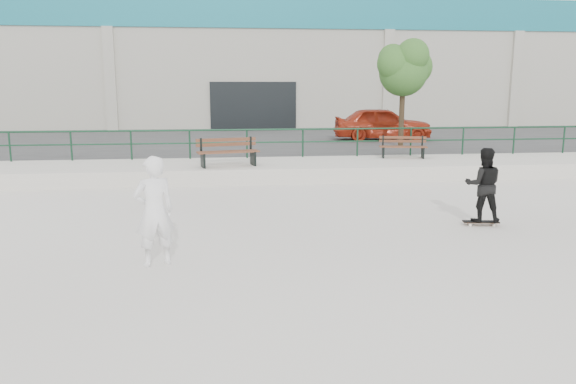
{
  "coord_description": "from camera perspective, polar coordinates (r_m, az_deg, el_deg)",
  "views": [
    {
      "loc": [
        -1.9,
        -9.04,
        3.11
      ],
      "look_at": [
        -0.58,
        2.0,
        0.95
      ],
      "focal_mm": 35.0,
      "sensor_mm": 36.0,
      "label": 1
    }
  ],
  "objects": [
    {
      "name": "skateboard",
      "position": [
        13.21,
        19.01,
        -2.91
      ],
      "size": [
        0.8,
        0.31,
        0.09
      ],
      "rotation": [
        0.0,
        0.0,
        -0.15
      ],
      "color": "black",
      "rests_on": "ground"
    },
    {
      "name": "commercial_building",
      "position": [
        41.11,
        -4.25,
        13.0
      ],
      "size": [
        44.2,
        16.33,
        8.0
      ],
      "color": "#B4B0A1",
      "rests_on": "ground"
    },
    {
      "name": "seated_skater",
      "position": [
        9.85,
        -13.43,
        -1.93
      ],
      "size": [
        0.82,
        0.68,
        1.92
      ],
      "primitive_type": "imported",
      "rotation": [
        0.0,
        0.0,
        3.52
      ],
      "color": "white",
      "rests_on": "ground"
    },
    {
      "name": "red_car",
      "position": [
        26.71,
        9.57,
        6.88
      ],
      "size": [
        4.65,
        2.22,
        1.53
      ],
      "primitive_type": "imported",
      "rotation": [
        0.0,
        0.0,
        1.48
      ],
      "color": "#AD2C15",
      "rests_on": "parking_strip"
    },
    {
      "name": "standing_skater",
      "position": [
        13.04,
        19.24,
        0.69
      ],
      "size": [
        0.94,
        0.82,
        1.64
      ],
      "primitive_type": "imported",
      "rotation": [
        0.0,
        0.0,
        2.86
      ],
      "color": "black",
      "rests_on": "skateboard"
    },
    {
      "name": "bench_left",
      "position": [
        18.05,
        -6.14,
        4.05
      ],
      "size": [
        2.03,
        0.96,
        0.9
      ],
      "rotation": [
        0.0,
        0.0,
        0.21
      ],
      "color": "#58301E",
      "rests_on": "ledge"
    },
    {
      "name": "bench_right",
      "position": [
        20.41,
        11.6,
        4.49
      ],
      "size": [
        1.73,
        0.82,
        0.77
      ],
      "rotation": [
        0.0,
        0.0,
        -0.21
      ],
      "color": "#58301E",
      "rests_on": "ledge"
    },
    {
      "name": "ground",
      "position": [
        9.75,
        4.85,
        -7.64
      ],
      "size": [
        120.0,
        120.0,
        0.0
      ],
      "primitive_type": "plane",
      "color": "#B9B2A9",
      "rests_on": "ground"
    },
    {
      "name": "tree",
      "position": [
        23.86,
        11.72,
        12.37
      ],
      "size": [
        2.46,
        2.19,
        4.37
      ],
      "color": "#453722",
      "rests_on": "parking_strip"
    },
    {
      "name": "parking_strip",
      "position": [
        27.26,
        -2.77,
        4.95
      ],
      "size": [
        60.0,
        14.0,
        0.5
      ],
      "primitive_type": "cube",
      "color": "#3B3B3B",
      "rests_on": "ground"
    },
    {
      "name": "ledge",
      "position": [
        18.86,
        -0.94,
        2.27
      ],
      "size": [
        30.0,
        3.0,
        0.5
      ],
      "primitive_type": "cube",
      "color": "silver",
      "rests_on": "ground"
    },
    {
      "name": "railing",
      "position": [
        20.02,
        -1.33,
        5.64
      ],
      "size": [
        28.0,
        0.06,
        1.03
      ],
      "color": "#163D27",
      "rests_on": "ledge"
    }
  ]
}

